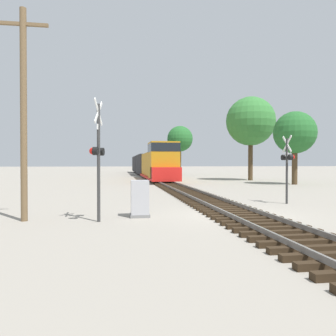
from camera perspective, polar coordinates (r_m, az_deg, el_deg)
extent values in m
plane|color=gray|center=(14.02, 11.65, -8.05)|extent=(400.00, 400.00, 0.00)
cube|color=black|center=(8.50, 26.96, -13.45)|extent=(2.60, 0.22, 0.16)
cube|color=black|center=(8.98, 24.68, -12.66)|extent=(2.60, 0.22, 0.16)
cube|color=black|center=(9.47, 22.64, -11.94)|extent=(2.60, 0.22, 0.16)
cube|color=black|center=(9.98, 20.82, -11.27)|extent=(2.60, 0.22, 0.16)
cube|color=black|center=(10.49, 19.18, -10.66)|extent=(2.60, 0.22, 0.16)
cube|color=black|center=(11.02, 17.70, -10.10)|extent=(2.60, 0.22, 0.16)
cube|color=black|center=(11.55, 16.36, -9.59)|extent=(2.60, 0.22, 0.16)
cube|color=black|center=(12.08, 15.14, -9.12)|extent=(2.60, 0.22, 0.16)
cube|color=black|center=(12.63, 14.03, -8.68)|extent=(2.60, 0.22, 0.16)
cube|color=black|center=(13.18, 13.02, -8.28)|extent=(2.60, 0.22, 0.16)
cube|color=black|center=(13.73, 12.09, -7.90)|extent=(2.60, 0.22, 0.16)
cube|color=black|center=(14.29, 11.23, -7.56)|extent=(2.60, 0.22, 0.16)
cube|color=black|center=(14.85, 10.44, -7.24)|extent=(2.60, 0.22, 0.16)
cube|color=black|center=(15.41, 9.70, -6.94)|extent=(2.60, 0.22, 0.16)
cube|color=black|center=(15.97, 9.02, -6.66)|extent=(2.60, 0.22, 0.16)
cube|color=black|center=(16.54, 8.39, -6.40)|extent=(2.60, 0.22, 0.16)
cube|color=black|center=(17.11, 7.80, -6.15)|extent=(2.60, 0.22, 0.16)
cube|color=black|center=(17.68, 7.24, -5.93)|extent=(2.60, 0.22, 0.16)
cube|color=black|center=(18.26, 6.73, -5.71)|extent=(2.60, 0.22, 0.16)
cube|color=black|center=(18.83, 6.24, -5.51)|extent=(2.60, 0.22, 0.16)
cube|color=black|center=(19.41, 5.79, -5.32)|extent=(2.60, 0.22, 0.16)
cube|color=black|center=(19.99, 5.36, -5.14)|extent=(2.60, 0.22, 0.16)
cube|color=black|center=(20.57, 4.95, -4.97)|extent=(2.60, 0.22, 0.16)
cube|color=black|center=(21.15, 4.57, -4.81)|extent=(2.60, 0.22, 0.16)
cube|color=black|center=(21.73, 4.21, -4.65)|extent=(2.60, 0.22, 0.16)
cube|color=black|center=(22.31, 3.86, -4.51)|extent=(2.60, 0.22, 0.16)
cube|color=black|center=(22.90, 3.54, -4.37)|extent=(2.60, 0.22, 0.16)
cube|color=black|center=(23.48, 3.23, -4.24)|extent=(2.60, 0.22, 0.16)
cube|color=black|center=(24.07, 2.93, -4.12)|extent=(2.60, 0.22, 0.16)
cube|color=black|center=(24.65, 2.65, -4.00)|extent=(2.60, 0.22, 0.16)
cube|color=black|center=(25.24, 2.39, -3.88)|extent=(2.60, 0.22, 0.16)
cube|color=black|center=(25.83, 2.13, -3.78)|extent=(2.60, 0.22, 0.16)
cube|color=black|center=(26.42, 1.89, -3.67)|extent=(2.60, 0.22, 0.16)
cube|color=black|center=(27.00, 1.66, -3.57)|extent=(2.60, 0.22, 0.16)
cube|color=black|center=(27.59, 1.43, -3.48)|extent=(2.60, 0.22, 0.16)
cube|color=black|center=(28.18, 1.22, -3.39)|extent=(2.60, 0.22, 0.16)
cube|color=black|center=(28.77, 1.02, -3.30)|extent=(2.60, 0.22, 0.16)
cube|color=black|center=(29.36, 0.82, -3.22)|extent=(2.60, 0.22, 0.16)
cube|color=black|center=(29.95, 0.63, -3.14)|extent=(2.60, 0.22, 0.16)
cube|color=black|center=(30.54, 0.45, -3.06)|extent=(2.60, 0.22, 0.16)
cube|color=black|center=(31.13, 0.28, -2.98)|extent=(2.60, 0.22, 0.16)
cube|color=black|center=(31.73, 0.11, -2.91)|extent=(2.60, 0.22, 0.16)
cube|color=black|center=(32.32, -0.05, -2.84)|extent=(2.60, 0.22, 0.16)
cube|color=black|center=(32.91, -0.21, -2.78)|extent=(2.60, 0.22, 0.16)
cube|color=slate|center=(13.75, 8.82, -7.23)|extent=(0.07, 160.00, 0.15)
cube|color=slate|center=(14.25, 14.38, -6.96)|extent=(0.07, 160.00, 0.15)
cube|color=#B77A14|center=(44.33, -2.40, 0.53)|extent=(2.55, 12.76, 3.20)
cube|color=#B77A14|center=(35.46, -0.83, 1.18)|extent=(3.01, 4.01, 4.11)
cube|color=black|center=(35.50, -0.83, 3.52)|extent=(3.04, 4.05, 0.90)
cube|color=red|center=(33.49, -0.37, -1.09)|extent=(3.01, 1.82, 1.44)
cube|color=red|center=(41.65, -1.99, -1.53)|extent=(3.07, 17.87, 0.24)
cube|color=black|center=(35.77, -0.89, -1.81)|extent=(1.58, 2.20, 1.00)
cube|color=black|center=(47.53, -2.81, -1.15)|extent=(1.58, 2.20, 1.00)
cube|color=black|center=(59.18, -3.96, 0.68)|extent=(2.86, 13.95, 3.36)
cube|color=black|center=(54.69, -3.58, -0.94)|extent=(1.58, 2.20, 0.90)
cube|color=black|center=(63.72, -4.29, -0.69)|extent=(1.58, 2.20, 0.90)
cube|color=black|center=(74.65, -4.93, 0.72)|extent=(2.86, 13.95, 3.36)
cube|color=black|center=(70.15, -4.69, -0.55)|extent=(1.58, 2.20, 0.90)
cube|color=black|center=(79.19, -5.14, -0.39)|extent=(1.58, 2.20, 0.90)
cylinder|color=#333333|center=(12.32, -12.00, 0.87)|extent=(0.12, 0.12, 4.35)
cube|color=white|center=(12.46, -12.02, 9.52)|extent=(0.25, 0.91, 0.93)
cube|color=white|center=(12.46, -12.02, 9.52)|extent=(0.25, 0.91, 0.93)
cube|color=black|center=(12.33, -12.00, 2.85)|extent=(0.27, 0.85, 0.06)
cylinder|color=black|center=(12.66, -11.53, 2.80)|extent=(0.25, 0.33, 0.30)
sphere|color=red|center=(12.69, -11.96, 2.80)|extent=(0.26, 0.26, 0.26)
cylinder|color=black|center=(11.99, -12.50, 2.91)|extent=(0.25, 0.33, 0.30)
sphere|color=red|center=(12.03, -12.96, 2.90)|extent=(0.26, 0.26, 0.26)
cube|color=white|center=(12.39, -12.02, 7.00)|extent=(0.11, 0.32, 0.20)
cylinder|color=#333333|center=(18.51, 20.00, -0.52)|extent=(0.12, 0.12, 3.47)
cube|color=white|center=(18.53, 20.02, 3.92)|extent=(0.04, 0.93, 0.93)
cube|color=white|center=(18.53, 20.02, 3.92)|extent=(0.04, 0.93, 0.93)
cube|color=black|center=(18.51, 20.01, 1.76)|extent=(0.07, 0.86, 0.06)
cylinder|color=black|center=(18.20, 20.55, 1.77)|extent=(0.18, 0.30, 0.30)
sphere|color=red|center=(18.25, 20.82, 1.77)|extent=(0.26, 0.26, 0.26)
cylinder|color=black|center=(18.81, 19.48, 1.75)|extent=(0.18, 0.30, 0.30)
sphere|color=red|center=(18.86, 19.75, 1.74)|extent=(0.26, 0.26, 0.26)
cube|color=white|center=(18.51, 20.01, 2.22)|extent=(0.03, 0.32, 0.20)
cube|color=slate|center=(13.34, -4.92, -8.23)|extent=(0.78, 0.67, 0.12)
cube|color=#ADADB2|center=(13.25, -4.92, -5.07)|extent=(0.71, 0.61, 1.36)
cylinder|color=brown|center=(13.44, -23.85, 8.45)|extent=(0.24, 0.24, 7.92)
cube|color=brown|center=(14.28, -23.93, 21.93)|extent=(1.80, 0.12, 0.12)
cylinder|color=#473521|center=(35.54, 21.19, 0.52)|extent=(0.55, 0.55, 3.98)
sphere|color=#236028|center=(35.68, 21.22, 5.78)|extent=(4.27, 4.27, 4.27)
cylinder|color=#473521|center=(42.41, 14.17, 1.68)|extent=(0.57, 0.57, 5.59)
sphere|color=#337533|center=(42.73, 14.19, 7.90)|extent=(6.12, 6.12, 6.12)
cylinder|color=#473521|center=(62.09, 2.10, 1.32)|extent=(0.48, 0.48, 5.34)
sphere|color=#236028|center=(62.26, 2.10, 5.12)|extent=(4.85, 4.85, 4.85)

